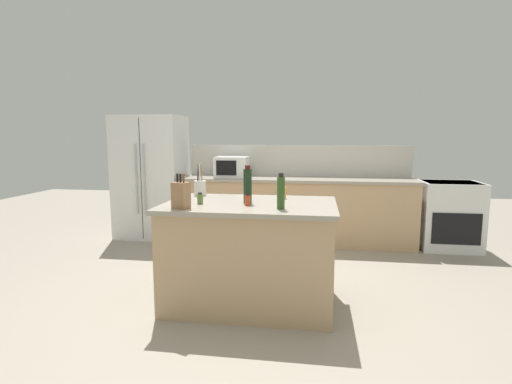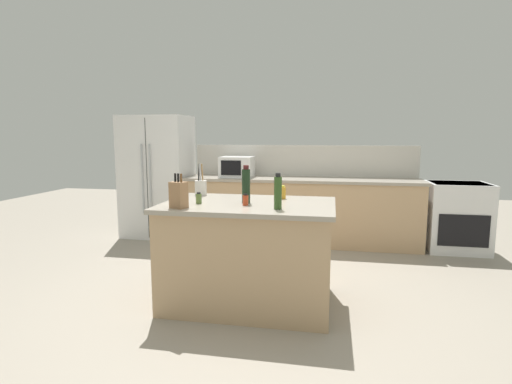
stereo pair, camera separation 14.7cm
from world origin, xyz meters
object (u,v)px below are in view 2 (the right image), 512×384
object	(u,v)px
utensil_crock	(201,187)
honey_jar	(282,192)
spice_jar_paprika	(245,200)
wine_bottle	(246,185)
olive_oil_bottle	(278,192)
range_oven	(457,216)
microwave	(237,167)
knife_block	(179,195)
spice_jar_oregano	(199,198)
refrigerator	(158,176)

from	to	relation	value
utensil_crock	honey_jar	distance (m)	0.84
utensil_crock	spice_jar_paprika	distance (m)	0.77
wine_bottle	honey_jar	distance (m)	0.44
olive_oil_bottle	spice_jar_paprika	bearing A→B (deg)	157.50
range_oven	utensil_crock	bearing A→B (deg)	-148.40
range_oven	microwave	xyz separation A→B (m)	(-3.03, 0.00, 0.62)
range_oven	honey_jar	world-z (taller)	honey_jar
knife_block	wine_bottle	bearing A→B (deg)	55.99
honey_jar	spice_jar_paprika	xyz separation A→B (m)	(-0.27, -0.43, -0.01)
spice_jar_oregano	spice_jar_paprika	size ratio (longest dim) A/B	0.98
spice_jar_oregano	spice_jar_paprika	bearing A→B (deg)	-1.96
range_oven	knife_block	size ratio (longest dim) A/B	3.17
knife_block	honey_jar	size ratio (longest dim) A/B	2.28
refrigerator	knife_block	world-z (taller)	refrigerator
knife_block	olive_oil_bottle	size ratio (longest dim) A/B	0.97
wine_bottle	honey_jar	xyz separation A→B (m)	(0.28, 0.32, -0.10)
honey_jar	microwave	bearing A→B (deg)	115.34
refrigerator	utensil_crock	distance (m)	2.30
spice_jar_oregano	olive_oil_bottle	distance (m)	0.75
refrigerator	knife_block	size ratio (longest dim) A/B	6.34
refrigerator	microwave	world-z (taller)	refrigerator
wine_bottle	spice_jar_paprika	world-z (taller)	wine_bottle
spice_jar_oregano	spice_jar_paprika	distance (m)	0.42
microwave	spice_jar_oregano	bearing A→B (deg)	-84.88
microwave	wine_bottle	world-z (taller)	wine_bottle
refrigerator	range_oven	distance (m)	4.32
knife_block	microwave	bearing A→B (deg)	113.86
refrigerator	olive_oil_bottle	bearing A→B (deg)	-48.71
honey_jar	utensil_crock	bearing A→B (deg)	174.81
honey_jar	spice_jar_paprika	world-z (taller)	honey_jar
refrigerator	spice_jar_paprika	bearing A→B (deg)	-51.44
refrigerator	range_oven	size ratio (longest dim) A/B	2.00
spice_jar_paprika	microwave	bearing A→B (deg)	105.17
knife_block	utensil_crock	distance (m)	0.74
knife_block	wine_bottle	world-z (taller)	wine_bottle
utensil_crock	olive_oil_bottle	world-z (taller)	utensil_crock
utensil_crock	honey_jar	xyz separation A→B (m)	(0.84, -0.08, -0.02)
range_oven	spice_jar_paprika	xyz separation A→B (m)	(-2.39, -2.33, 0.52)
wine_bottle	spice_jar_oregano	xyz separation A→B (m)	(-0.41, -0.10, -0.11)
olive_oil_bottle	honey_jar	bearing A→B (deg)	93.69
refrigerator	knife_block	bearing A→B (deg)	-62.07
range_oven	utensil_crock	size ratio (longest dim) A/B	2.87
knife_block	range_oven	bearing A→B (deg)	62.64
microwave	olive_oil_bottle	bearing A→B (deg)	-69.16
olive_oil_bottle	honey_jar	xyz separation A→B (m)	(-0.04, 0.56, -0.08)
utensil_crock	olive_oil_bottle	distance (m)	1.08
spice_jar_oregano	olive_oil_bottle	bearing A→B (deg)	-10.90
knife_block	wine_bottle	distance (m)	0.61
wine_bottle	spice_jar_oregano	bearing A→B (deg)	-166.42
spice_jar_oregano	spice_jar_paprika	xyz separation A→B (m)	(0.42, -0.01, 0.00)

